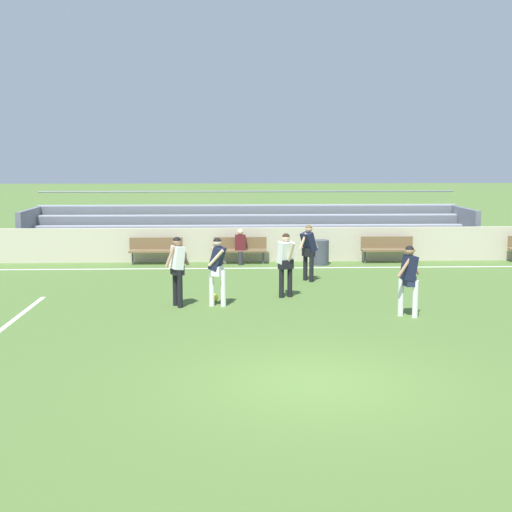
% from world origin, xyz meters
% --- Properties ---
extents(ground_plane, '(160.00, 160.00, 0.00)m').
position_xyz_m(ground_plane, '(0.00, 0.00, 0.00)').
color(ground_plane, '#4C6B30').
extents(field_line_sideline, '(44.00, 0.12, 0.01)m').
position_xyz_m(field_line_sideline, '(0.00, 11.57, 0.00)').
color(field_line_sideline, white).
rests_on(field_line_sideline, ground).
extents(field_line_penalty_mark, '(0.12, 4.40, 0.01)m').
position_xyz_m(field_line_penalty_mark, '(-6.25, 4.90, 0.00)').
color(field_line_penalty_mark, white).
rests_on(field_line_penalty_mark, ground).
extents(sideline_wall, '(48.00, 0.16, 1.18)m').
position_xyz_m(sideline_wall, '(0.00, 13.03, 0.59)').
color(sideline_wall, beige).
rests_on(sideline_wall, ground).
extents(bleacher_stand, '(16.62, 3.26, 2.26)m').
position_xyz_m(bleacher_stand, '(-0.59, 15.29, 0.93)').
color(bleacher_stand, '#9EA3AD').
rests_on(bleacher_stand, ground).
extents(bench_far_left, '(1.80, 0.40, 0.90)m').
position_xyz_m(bench_far_left, '(-3.87, 12.55, 0.55)').
color(bench_far_left, brown).
rests_on(bench_far_left, ground).
extents(bench_near_wall_gap, '(1.80, 0.40, 0.90)m').
position_xyz_m(bench_near_wall_gap, '(4.05, 12.55, 0.55)').
color(bench_near_wall_gap, brown).
rests_on(bench_near_wall_gap, ground).
extents(bench_far_right, '(1.80, 0.40, 0.90)m').
position_xyz_m(bench_far_right, '(-1.00, 12.55, 0.55)').
color(bench_far_right, brown).
rests_on(bench_far_right, ground).
extents(trash_bin, '(0.55, 0.55, 0.84)m').
position_xyz_m(trash_bin, '(1.71, 12.22, 0.42)').
color(trash_bin, '#3D424C').
rests_on(trash_bin, ground).
extents(spectator_seated, '(0.36, 0.42, 1.21)m').
position_xyz_m(spectator_seated, '(-1.00, 12.43, 0.70)').
color(spectator_seated, '#2D2D38').
rests_on(spectator_seated, ground).
extents(player_dark_challenging, '(0.47, 0.60, 1.70)m').
position_xyz_m(player_dark_challenging, '(-1.68, 5.83, 1.01)').
color(player_dark_challenging, white).
rests_on(player_dark_challenging, ground).
extents(player_white_pressing_high, '(0.47, 0.58, 1.68)m').
position_xyz_m(player_white_pressing_high, '(0.08, 6.83, 1.00)').
color(player_white_pressing_high, black).
rests_on(player_white_pressing_high, ground).
extents(player_dark_wide_left, '(0.64, 0.53, 1.67)m').
position_xyz_m(player_dark_wide_left, '(0.94, 9.16, 0.99)').
color(player_dark_wide_left, black).
rests_on(player_dark_wide_left, ground).
extents(player_white_trailing_run, '(0.60, 0.47, 1.72)m').
position_xyz_m(player_white_trailing_run, '(-2.65, 5.82, 1.03)').
color(player_white_trailing_run, black).
rests_on(player_white_trailing_run, ground).
extents(player_dark_deep_cover, '(0.65, 0.45, 1.65)m').
position_xyz_m(player_dark_deep_cover, '(2.71, 4.53, 0.98)').
color(player_dark_deep_cover, white).
rests_on(player_dark_deep_cover, ground).
extents(soccer_ball, '(0.22, 0.22, 0.22)m').
position_xyz_m(soccer_ball, '(-1.79, 6.31, 0.11)').
color(soccer_ball, yellow).
rests_on(soccer_ball, ground).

